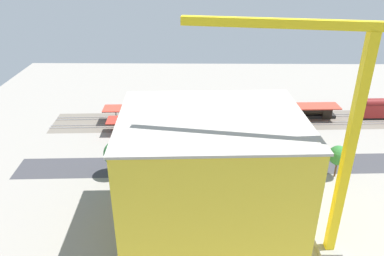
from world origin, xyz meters
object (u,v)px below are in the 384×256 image
tower_crane (333,127)px  box_truck_1 (255,166)px  platform_canopy_far (222,107)px  street_tree_3 (223,154)px  street_tree_2 (117,153)px  box_truck_0 (174,169)px  locomotive (309,112)px  parked_car_0 (281,156)px  platform_canopy_near (193,119)px  traffic_light (164,159)px  parked_car_1 (256,155)px  parked_car_5 (157,155)px  parked_car_3 (204,156)px  construction_building (211,176)px  street_tree_0 (144,161)px  parked_car_2 (231,155)px  street_tree_1 (338,156)px  parked_car_4 (179,156)px

tower_crane → box_truck_1: size_ratio=3.81×
box_truck_1 → platform_canopy_far: bearing=-78.0°
street_tree_3 → street_tree_2: bearing=-0.2°
box_truck_0 → street_tree_3: size_ratio=1.11×
locomotive → parked_car_0: size_ratio=3.46×
platform_canopy_near → locomotive: (-34.90, -10.14, -2.01)m
traffic_light → parked_car_1: bearing=-158.0°
tower_crane → parked_car_5: bearing=-46.7°
parked_car_3 → construction_building: (-0.71, 24.13, 10.10)m
parked_car_0 → street_tree_0: bearing=15.6°
street_tree_3 → construction_building: bearing=78.5°
parked_car_2 → parked_car_3: size_ratio=1.05×
street_tree_1 → parked_car_3: bearing=-14.0°
tower_crane → traffic_light: size_ratio=5.74×
construction_building → parked_car_0: bearing=-128.8°
platform_canopy_near → street_tree_1: bearing=145.7°
construction_building → street_tree_0: 21.84m
parked_car_0 → locomotive: bearing=-118.7°
street_tree_3 → platform_canopy_near: bearing=-72.7°
platform_canopy_far → parked_car_5: 27.82m
tower_crane → locomotive: bearing=-104.6°
tower_crane → street_tree_3: tower_crane is taller
tower_crane → box_truck_0: (24.59, -23.15, -21.96)m
parked_car_1 → parked_car_5: 24.20m
box_truck_1 → street_tree_0: street_tree_0 is taller
parked_car_1 → parked_car_2: parked_car_2 is taller
street_tree_1 → construction_building: bearing=30.2°
box_truck_0 → street_tree_2: 13.25m
street_tree_1 → street_tree_2: size_ratio=0.90×
box_truck_1 → street_tree_1: 18.21m
parked_car_2 → street_tree_1: (-22.77, 7.87, 4.65)m
parked_car_1 → box_truck_0: bearing=22.3°
platform_canopy_far → parked_car_3: 23.25m
street_tree_0 → street_tree_1: (-42.73, -1.22, 0.87)m
locomotive → box_truck_1: 36.82m
parked_car_4 → parked_car_5: bearing=-5.9°
locomotive → parked_car_3: size_ratio=3.69×
locomotive → construction_building: construction_building is taller
street_tree_1 → platform_canopy_near: bearing=-34.3°
parked_car_0 → parked_car_4: size_ratio=1.05×
platform_canopy_far → parked_car_4: bearing=62.3°
parked_car_0 → tower_crane: tower_crane is taller
parked_car_5 → street_tree_2: 12.29m
parked_car_0 → box_truck_1: (7.13, 6.29, 1.03)m
platform_canopy_near → parked_car_4: size_ratio=10.80×
tower_crane → street_tree_3: 32.09m
box_truck_1 → street_tree_0: (24.95, 2.69, 2.76)m
platform_canopy_near → parked_car_0: (-21.58, 14.18, -3.15)m
locomotive → street_tree_1: street_tree_1 is taller
street_tree_0 → street_tree_3: bearing=-176.0°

